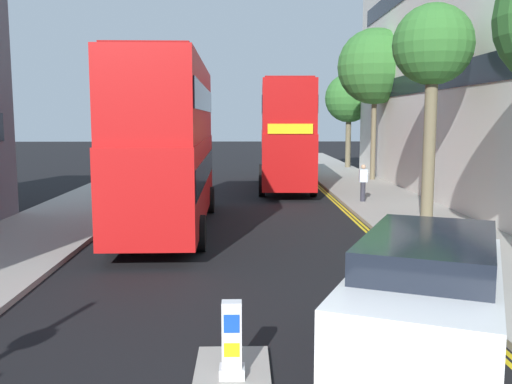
# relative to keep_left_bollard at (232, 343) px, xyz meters

# --- Properties ---
(sidewalk_right) EXTENTS (4.00, 80.00, 0.14)m
(sidewalk_right) POSITION_rel_keep_left_bollard_xyz_m (6.50, 12.36, -0.54)
(sidewalk_right) COLOR #9E9991
(sidewalk_right) RESTS_ON ground
(sidewalk_left) EXTENTS (4.00, 80.00, 0.14)m
(sidewalk_left) POSITION_rel_keep_left_bollard_xyz_m (-6.50, 12.36, -0.54)
(sidewalk_left) COLOR #9E9991
(sidewalk_left) RESTS_ON ground
(kerb_line_outer) EXTENTS (0.10, 56.00, 0.01)m
(kerb_line_outer) POSITION_rel_keep_left_bollard_xyz_m (4.40, 10.36, -0.60)
(kerb_line_outer) COLOR yellow
(kerb_line_outer) RESTS_ON ground
(kerb_line_inner) EXTENTS (0.10, 56.00, 0.01)m
(kerb_line_inner) POSITION_rel_keep_left_bollard_xyz_m (4.24, 10.36, -0.60)
(kerb_line_inner) COLOR yellow
(kerb_line_inner) RESTS_ON ground
(traffic_island) EXTENTS (1.10, 2.20, 0.10)m
(traffic_island) POSITION_rel_keep_left_bollard_xyz_m (0.00, 0.00, -0.56)
(traffic_island) COLOR #9E9991
(traffic_island) RESTS_ON ground
(keep_left_bollard) EXTENTS (0.36, 0.28, 1.11)m
(keep_left_bollard) POSITION_rel_keep_left_bollard_xyz_m (0.00, 0.00, 0.00)
(keep_left_bollard) COLOR silver
(keep_left_bollard) RESTS_ON traffic_island
(double_decker_bus_away) EXTENTS (2.92, 10.84, 5.64)m
(double_decker_bus_away) POSITION_rel_keep_left_bollard_xyz_m (-2.36, 11.53, 2.42)
(double_decker_bus_away) COLOR red
(double_decker_bus_away) RESTS_ON ground
(double_decker_bus_oncoming) EXTENTS (3.03, 10.87, 5.64)m
(double_decker_bus_oncoming) POSITION_rel_keep_left_bollard_xyz_m (2.40, 22.97, 2.42)
(double_decker_bus_oncoming) COLOR #B20F0F
(double_decker_bus_oncoming) RESTS_ON ground
(taxi_minivan) EXTENTS (3.62, 5.16, 2.12)m
(taxi_minivan) POSITION_rel_keep_left_bollard_xyz_m (2.70, -0.09, 0.46)
(taxi_minivan) COLOR white
(taxi_minivan) RESTS_ON ground
(pedestrian_far) EXTENTS (0.34, 0.22, 1.62)m
(pedestrian_far) POSITION_rel_keep_left_bollard_xyz_m (5.39, 16.96, 0.38)
(pedestrian_far) COLOR #2D2D38
(pedestrian_far) RESTS_ON sidewalk_right
(street_tree_near) EXTENTS (3.56, 3.56, 6.87)m
(street_tree_near) POSITION_rel_keep_left_bollard_xyz_m (7.95, 34.65, 4.59)
(street_tree_near) COLOR #6B6047
(street_tree_near) RESTS_ON sidewalk_right
(street_tree_mid) EXTENTS (2.80, 2.80, 7.56)m
(street_tree_mid) POSITION_rel_keep_left_bollard_xyz_m (6.77, 12.45, 5.53)
(street_tree_mid) COLOR #6B6047
(street_tree_mid) RESTS_ON sidewalk_right
(street_tree_far) EXTENTS (4.38, 4.38, 8.80)m
(street_tree_far) POSITION_rel_keep_left_bollard_xyz_m (7.84, 25.95, 6.12)
(street_tree_far) COLOR #6B6047
(street_tree_far) RESTS_ON sidewalk_right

